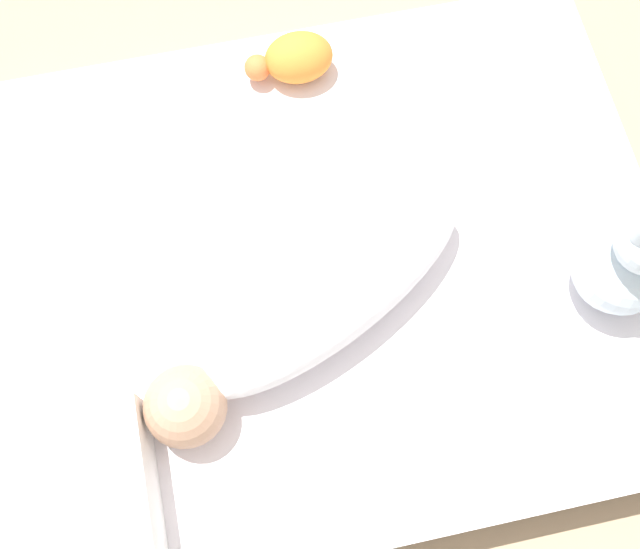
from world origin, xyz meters
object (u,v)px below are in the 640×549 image
at_px(swaddled_baby, 311,309).
at_px(pillow, 30,522).
at_px(bunny_plush, 629,261).
at_px(turtle_plush, 295,59).

distance_m(swaddled_baby, pillow, 0.53).
xyz_separation_m(swaddled_baby, bunny_plush, (-0.51, 0.04, 0.04)).
distance_m(bunny_plush, turtle_plush, 0.69).
bearing_deg(swaddled_baby, turtle_plush, -124.92).
relative_size(swaddled_baby, pillow, 1.61).
relative_size(pillow, bunny_plush, 1.24).
xyz_separation_m(swaddled_baby, pillow, (0.47, 0.23, -0.01)).
height_order(pillow, turtle_plush, pillow).
bearing_deg(pillow, turtle_plush, -126.98).
relative_size(pillow, turtle_plush, 2.21).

